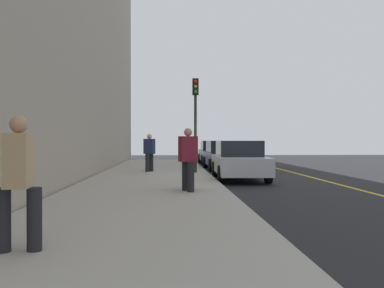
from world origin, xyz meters
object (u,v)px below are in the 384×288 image
(pedestrian_burgundy_coat, at_px, (188,158))
(rolling_suitcase, at_px, (190,179))
(parked_car_silver, at_px, (239,160))
(pedestrian_navy_coat, at_px, (149,151))
(parked_car_green, at_px, (214,152))
(pedestrian_tan_coat, at_px, (19,179))
(parked_car_navy, at_px, (224,155))
(traffic_light_pole, at_px, (195,109))

(pedestrian_burgundy_coat, xyz_separation_m, rolling_suitcase, (-0.37, 0.06, -0.61))
(parked_car_silver, height_order, pedestrian_navy_coat, pedestrian_navy_coat)
(parked_car_silver, height_order, pedestrian_burgundy_coat, pedestrian_burgundy_coat)
(parked_car_green, xyz_separation_m, pedestrian_tan_coat, (22.51, -4.68, 0.28))
(parked_car_green, relative_size, rolling_suitcase, 4.63)
(parked_car_green, bearing_deg, parked_car_silver, -0.84)
(pedestrian_burgundy_coat, bearing_deg, parked_car_navy, 168.01)
(parked_car_navy, relative_size, parked_car_silver, 0.95)
(pedestrian_tan_coat, height_order, traffic_light_pole, traffic_light_pole)
(traffic_light_pole, bearing_deg, parked_car_green, 169.46)
(parked_car_silver, xyz_separation_m, pedestrian_navy_coat, (-2.47, -3.60, 0.28))
(parked_car_silver, distance_m, traffic_light_pole, 3.23)
(parked_car_navy, distance_m, pedestrian_tan_coat, 17.70)
(parked_car_green, distance_m, pedestrian_tan_coat, 22.99)
(pedestrian_navy_coat, distance_m, traffic_light_pole, 2.81)
(parked_car_navy, height_order, rolling_suitcase, parked_car_navy)
(parked_car_navy, distance_m, rolling_suitcase, 10.77)
(parked_car_green, xyz_separation_m, pedestrian_burgundy_coat, (16.34, -2.35, 0.30))
(traffic_light_pole, bearing_deg, rolling_suitcase, -4.67)
(parked_car_silver, distance_m, pedestrian_tan_coat, 12.09)
(parked_car_green, height_order, pedestrian_tan_coat, pedestrian_tan_coat)
(pedestrian_navy_coat, relative_size, pedestrian_burgundy_coat, 0.98)
(parked_car_green, bearing_deg, traffic_light_pole, -10.54)
(pedestrian_burgundy_coat, bearing_deg, pedestrian_tan_coat, -20.66)
(parked_car_green, height_order, rolling_suitcase, parked_car_green)
(parked_car_navy, xyz_separation_m, parked_car_silver, (5.86, -0.13, 0.00))
(parked_car_navy, xyz_separation_m, rolling_suitcase, (10.53, -2.26, -0.31))
(parked_car_green, height_order, parked_car_silver, same)
(parked_car_navy, relative_size, rolling_suitcase, 4.71)
(parked_car_green, bearing_deg, rolling_suitcase, -8.17)
(pedestrian_tan_coat, distance_m, rolling_suitcase, 6.99)
(parked_car_green, distance_m, traffic_light_pole, 9.87)
(parked_car_navy, bearing_deg, parked_car_green, 179.60)
(parked_car_green, relative_size, pedestrian_navy_coat, 2.66)
(pedestrian_navy_coat, relative_size, rolling_suitcase, 1.74)
(pedestrian_tan_coat, bearing_deg, traffic_light_pole, 167.38)
(parked_car_green, relative_size, parked_car_silver, 0.93)
(parked_car_green, distance_m, parked_car_navy, 5.43)
(parked_car_navy, bearing_deg, pedestrian_tan_coat, -15.21)
(parked_car_silver, bearing_deg, parked_car_navy, 178.75)
(pedestrian_navy_coat, bearing_deg, pedestrian_burgundy_coat, 10.67)
(parked_car_green, relative_size, parked_car_navy, 0.98)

